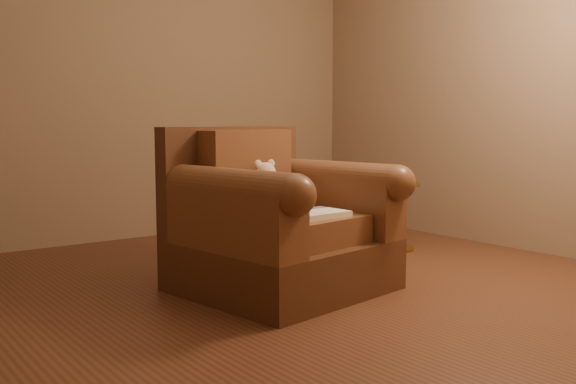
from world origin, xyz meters
TOP-DOWN VIEW (x-y plane):
  - floor at (0.00, 0.00)m, footprint 4.00×4.00m
  - armchair at (-0.18, -0.05)m, footprint 1.20×1.15m
  - teddy_bear at (-0.19, 0.03)m, footprint 0.23×0.25m
  - guidebook at (-0.16, -0.33)m, footprint 0.43×0.28m
  - side_table at (1.20, 0.32)m, footprint 0.37×0.37m

SIDE VIEW (x-z plane):
  - floor at x=0.00m, z-range 0.00..0.00m
  - side_table at x=1.20m, z-range 0.02..0.53m
  - armchair at x=-0.18m, z-range -0.11..0.84m
  - guidebook at x=-0.16m, z-range 0.45..0.49m
  - teddy_bear at x=-0.19m, z-range 0.41..0.72m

